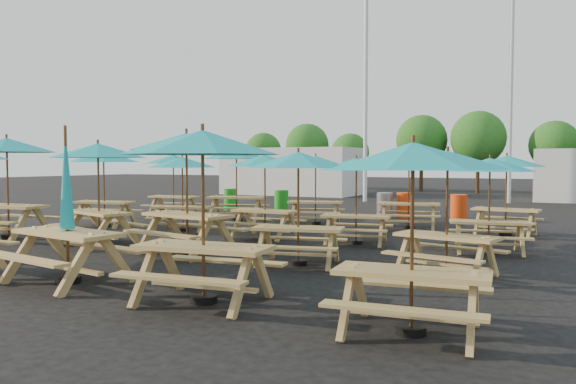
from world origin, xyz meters
The scene contains 33 objects.
ground centered at (0.00, 0.00, 0.00)m, with size 120.00×120.00×0.00m, color black.
picnic_unit_1 centered at (-5.60, -3.13, 2.23)m, with size 2.54×2.54×2.57m.
picnic_unit_2 centered at (-5.44, -0.02, 1.98)m, with size 2.47×2.47×2.28m.
picnic_unit_3 centered at (-5.47, 3.33, 1.93)m, with size 2.23×2.23×2.22m.
picnic_unit_5 centered at (-2.69, -2.95, 2.08)m, with size 2.78×2.78×2.40m.
picnic_unit_6 centered at (-2.61, 0.11, 1.82)m, with size 2.43×2.43×2.10m.
picnic_unit_7 centered at (-2.75, 3.18, 2.09)m, with size 2.77×2.77×2.41m.
picnic_unit_8 centered at (-0.05, -6.23, 1.03)m, with size 2.20×1.99×2.51m.
picnic_unit_9 centered at (-0.09, -3.05, 2.23)m, with size 2.74×2.74×2.57m.
picnic_unit_10 centered at (0.15, -0.10, 1.86)m, with size 2.02×2.02×2.15m.
picnic_unit_11 centered at (0.00, 3.40, 1.87)m, with size 2.43×2.43×2.16m.
picnic_unit_12 centered at (2.63, -6.30, 2.07)m, with size 2.42×2.42×2.39m.
picnic_unit_13 centered at (2.55, -3.15, 1.86)m, with size 2.37×2.37×2.15m.
picnic_unit_14 centered at (2.59, -0.07, 1.78)m, with size 2.18×2.18×2.05m.
picnic_unit_15 centered at (2.92, 3.51, 1.97)m, with size 2.49×2.49×2.27m.
picnic_unit_16 centered at (5.54, -6.43, 1.88)m, with size 2.17×2.17×2.17m.
picnic_unit_17 centered at (5.26, -3.01, 1.86)m, with size 2.33×2.33×2.14m.
picnic_unit_18 centered at (5.57, -0.04, 1.77)m, with size 2.24×2.24×2.04m.
picnic_unit_19 centered at (5.60, 3.17, 1.85)m, with size 2.15×2.15×2.13m.
waste_bin_0 centered at (-5.18, 6.61, 0.44)m, with size 0.54×0.54×0.87m, color #1A921A.
waste_bin_1 centered at (-2.81, 6.52, 0.44)m, with size 0.54×0.54×0.87m, color #1A921A.
waste_bin_2 centered at (1.33, 6.37, 0.44)m, with size 0.54×0.54×0.87m, color gray.
waste_bin_3 centered at (1.93, 6.73, 0.44)m, with size 0.54×0.54×0.87m, color #EA3C0D.
waste_bin_4 centered at (3.83, 6.46, 0.44)m, with size 0.54×0.54×0.87m, color #EA3C0D.
mast_0 centered at (-2.00, 14.00, 6.00)m, with size 0.20×0.20×12.00m, color silver.
mast_1 centered at (4.50, 16.00, 6.00)m, with size 0.20×0.20×12.00m, color silver.
event_tent_0 centered at (-8.00, 18.00, 1.40)m, with size 8.00×4.00×2.80m, color silver.
tree_0 centered at (-14.07, 25.25, 2.83)m, with size 2.80×2.80×4.24m.
tree_1 centered at (-9.74, 23.90, 3.15)m, with size 3.11×3.11×4.72m.
tree_2 centered at (-6.39, 23.65, 2.62)m, with size 2.59×2.59×3.93m.
tree_3 centered at (-1.75, 24.72, 3.41)m, with size 3.36×3.36×5.09m.
tree_4 centered at (1.90, 24.26, 3.46)m, with size 3.41×3.41×5.17m.
tree_5 centered at (6.22, 24.67, 2.97)m, with size 2.94×2.94×4.45m.
Camera 1 is at (7.09, -12.59, 1.93)m, focal length 35.00 mm.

